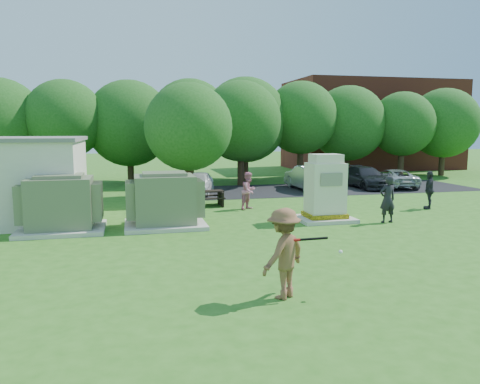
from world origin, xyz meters
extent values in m
plane|color=#2D6619|center=(0.00, 0.00, 0.00)|extent=(120.00, 120.00, 0.00)
cube|color=maroon|center=(18.00, 27.00, 4.00)|extent=(15.00, 8.00, 8.00)
cube|color=#232326|center=(7.00, 13.50, 0.01)|extent=(20.00, 6.00, 0.01)
cube|color=beige|center=(-6.50, 4.50, 0.07)|extent=(3.00, 2.40, 0.15)
cube|color=#626C4D|center=(-6.50, 4.50, 1.05)|extent=(2.20, 1.80, 1.80)
cube|color=#626C4D|center=(-6.50, 4.50, 2.01)|extent=(1.60, 1.30, 0.12)
cube|color=#626C4D|center=(-7.77, 4.50, 1.07)|extent=(0.32, 1.50, 1.35)
cube|color=#626C4D|center=(-5.23, 4.50, 1.07)|extent=(0.32, 1.50, 1.35)
cube|color=beige|center=(-2.80, 4.50, 0.07)|extent=(3.00, 2.40, 0.15)
cube|color=#656F4D|center=(-2.80, 4.50, 1.05)|extent=(2.20, 1.80, 1.80)
cube|color=#656F4D|center=(-2.80, 4.50, 2.01)|extent=(1.60, 1.30, 0.12)
cube|color=#656F4D|center=(-4.07, 4.50, 1.07)|extent=(0.32, 1.50, 1.35)
cube|color=#656F4D|center=(-1.53, 4.50, 1.07)|extent=(0.32, 1.50, 1.35)
cube|color=beige|center=(3.54, 4.16, 0.08)|extent=(2.20, 1.80, 0.15)
cube|color=yellow|center=(3.54, 4.16, 0.24)|extent=(1.55, 1.25, 0.18)
cube|color=beige|center=(3.54, 4.16, 1.33)|extent=(1.40, 1.10, 2.00)
cube|color=beige|center=(3.54, 4.16, 2.51)|extent=(1.15, 0.90, 0.35)
cube|color=gray|center=(3.54, 3.57, 1.73)|extent=(0.90, 0.04, 0.50)
cube|color=black|center=(-0.57, 8.85, 0.71)|extent=(1.74, 0.67, 0.06)
cube|color=black|center=(-0.57, 9.38, 0.42)|extent=(1.74, 0.24, 0.05)
cube|color=black|center=(-0.57, 8.32, 0.42)|extent=(1.74, 0.24, 0.05)
cube|color=black|center=(-1.32, 8.85, 0.36)|extent=(0.08, 1.30, 0.71)
cube|color=black|center=(0.18, 8.85, 0.36)|extent=(0.08, 1.30, 0.71)
imported|color=brown|center=(-0.84, -3.70, 1.00)|extent=(1.48, 1.35, 1.99)
imported|color=black|center=(5.79, 3.25, 0.93)|extent=(0.69, 0.47, 1.86)
imported|color=#C56886|center=(1.24, 7.48, 0.86)|extent=(1.06, 1.03, 1.72)
imported|color=#26262B|center=(9.37, 5.68, 0.88)|extent=(0.95, 1.09, 1.76)
imported|color=silver|center=(-0.30, 13.05, 0.64)|extent=(2.49, 4.02, 1.28)
imported|color=#B1B2B6|center=(6.48, 13.37, 0.75)|extent=(1.66, 4.59, 1.50)
imported|color=black|center=(10.34, 13.51, 0.66)|extent=(1.86, 4.54, 1.31)
imported|color=#ABACB0|center=(12.11, 13.24, 0.58)|extent=(2.40, 4.36, 1.15)
cylinder|color=black|center=(-0.29, -3.80, 1.31)|extent=(0.85, 0.09, 0.06)
cylinder|color=maroon|center=(-0.63, -3.82, 1.31)|extent=(0.22, 0.07, 0.06)
sphere|color=white|center=(0.41, -3.88, 1.00)|extent=(0.09, 0.09, 0.09)
cylinder|color=#47301E|center=(-12.00, 19.40, 1.20)|extent=(0.44, 0.44, 2.40)
cylinder|color=#47301E|center=(-8.00, 18.80, 1.40)|extent=(0.44, 0.44, 2.80)
sphere|color=#235B1C|center=(-8.00, 18.80, 4.30)|extent=(5.00, 5.00, 5.00)
cylinder|color=#47301E|center=(-4.00, 19.60, 1.15)|extent=(0.44, 0.44, 2.30)
sphere|color=#235B1C|center=(-4.00, 19.60, 4.04)|extent=(5.80, 5.80, 5.80)
cylinder|color=#47301E|center=(0.00, 18.70, 1.35)|extent=(0.44, 0.44, 2.70)
sphere|color=#235B1C|center=(0.00, 18.70, 4.32)|extent=(5.40, 5.40, 5.40)
cylinder|color=#47301E|center=(4.00, 19.30, 1.25)|extent=(0.44, 0.44, 2.50)
sphere|color=#235B1C|center=(4.00, 19.30, 4.30)|extent=(6.00, 6.00, 6.00)
cylinder|color=#47301E|center=(8.00, 18.90, 1.45)|extent=(0.44, 0.44, 2.90)
sphere|color=#235B1C|center=(8.00, 18.90, 4.46)|extent=(5.20, 5.20, 5.20)
cylinder|color=#47301E|center=(12.00, 19.50, 1.20)|extent=(0.44, 0.44, 2.40)
sphere|color=#235B1C|center=(12.00, 19.50, 4.08)|extent=(5.60, 5.60, 5.60)
cylinder|color=#47301E|center=(16.00, 18.60, 1.30)|extent=(0.44, 0.44, 2.60)
sphere|color=#235B1C|center=(16.00, 18.60, 4.04)|extent=(4.80, 4.80, 4.80)
cylinder|color=#47301E|center=(20.00, 19.20, 1.25)|extent=(0.44, 0.44, 2.50)
sphere|color=#235B1C|center=(20.00, 19.20, 4.12)|extent=(5.40, 5.40, 5.40)
cylinder|color=#47301E|center=(-1.00, 11.50, 1.20)|extent=(0.44, 0.44, 2.40)
sphere|color=#235B1C|center=(-1.00, 11.50, 3.78)|extent=(4.60, 4.60, 4.60)
cylinder|color=#47301E|center=(3.00, 16.50, 1.30)|extent=(0.44, 0.44, 2.60)
sphere|color=#235B1C|center=(3.00, 16.50, 4.16)|extent=(5.20, 5.20, 5.20)
camera|label=1|loc=(-4.03, -13.10, 3.69)|focal=35.00mm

